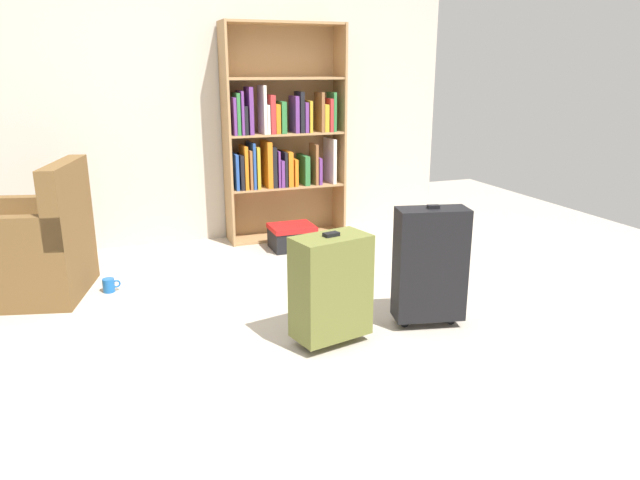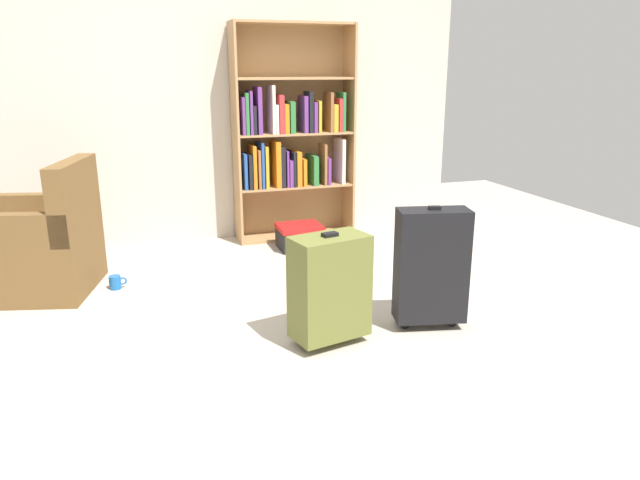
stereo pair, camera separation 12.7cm
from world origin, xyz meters
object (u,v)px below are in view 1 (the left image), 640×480
at_px(mug, 109,285).
at_px(suitcase_olive, 331,287).
at_px(storage_box, 292,236).
at_px(suitcase_black, 430,264).
at_px(bookshelf, 281,137).
at_px(armchair, 34,250).

relative_size(mug, suitcase_olive, 0.19).
height_order(storage_box, suitcase_black, suitcase_black).
distance_m(storage_box, suitcase_black, 1.80).
distance_m(mug, storage_box, 1.58).
height_order(suitcase_black, suitcase_olive, suitcase_black).
bearing_deg(suitcase_olive, suitcase_black, 1.99).
xyz_separation_m(mug, storage_box, (1.49, 0.52, 0.06)).
bearing_deg(suitcase_black, bookshelf, 96.58).
relative_size(bookshelf, suitcase_black, 2.51).
bearing_deg(mug, bookshelf, 30.74).
bearing_deg(suitcase_black, armchair, 148.66).
distance_m(armchair, suitcase_olive, 2.10).
bearing_deg(storage_box, armchair, -168.20).
height_order(mug, suitcase_olive, suitcase_olive).
relative_size(armchair, storage_box, 2.47).
relative_size(storage_box, suitcase_olive, 0.57).
bearing_deg(bookshelf, mug, -149.26).
height_order(mug, suitcase_black, suitcase_black).
height_order(bookshelf, mug, bookshelf).
xyz_separation_m(bookshelf, suitcase_olive, (-0.38, -2.16, -0.56)).
distance_m(bookshelf, storage_box, 0.88).
bearing_deg(armchair, mug, -14.70).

